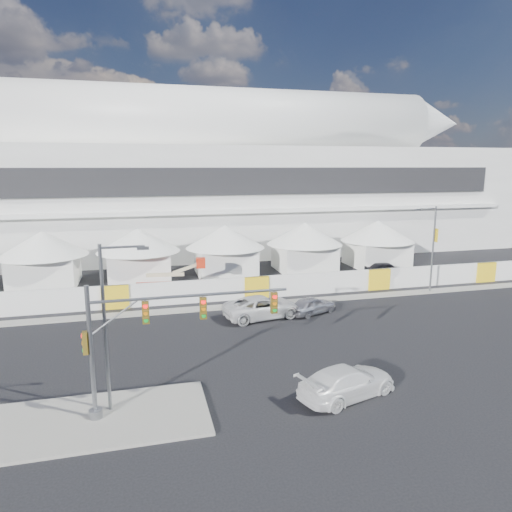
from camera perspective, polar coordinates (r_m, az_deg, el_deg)
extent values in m
plane|color=black|center=(26.36, -4.90, -14.92)|extent=(160.00, 160.00, 0.00)
cube|color=gray|center=(23.52, -18.98, -18.77)|extent=(10.00, 5.00, 0.15)
cube|color=gray|center=(44.55, 18.50, -4.40)|extent=(80.00, 1.20, 0.12)
cube|color=silver|center=(66.59, -4.22, 7.21)|extent=(80.00, 24.00, 14.00)
cube|color=black|center=(54.55, -1.96, 9.31)|extent=(68.00, 0.30, 3.20)
cube|color=white|center=(54.53, -1.88, 5.62)|extent=(72.00, 0.80, 0.50)
cylinder|color=white|center=(64.76, -4.03, 16.65)|extent=(57.60, 8.40, 8.40)
cylinder|color=white|center=(65.12, -2.23, 16.27)|extent=(51.60, 6.80, 6.80)
cylinder|color=white|center=(65.53, -0.45, 15.88)|extent=(45.60, 5.20, 5.20)
cone|color=white|center=(77.74, 21.42, 15.18)|extent=(8.00, 7.60, 7.60)
cube|color=white|center=(49.32, -24.87, -1.66)|extent=(6.00, 6.00, 3.00)
cone|color=white|center=(48.84, -25.13, 1.43)|extent=(8.40, 8.40, 2.40)
cube|color=white|center=(48.45, -14.36, -1.18)|extent=(6.00, 6.00, 3.00)
cone|color=white|center=(47.96, -14.52, 1.97)|extent=(8.40, 8.40, 2.40)
cube|color=white|center=(49.23, -3.84, -0.66)|extent=(6.00, 6.00, 3.00)
cone|color=white|center=(48.75, -3.88, 2.45)|extent=(8.40, 8.40, 2.40)
cube|color=white|center=(51.60, 6.03, -0.14)|extent=(6.00, 6.00, 3.00)
cone|color=white|center=(51.14, 6.09, 2.82)|extent=(8.40, 8.40, 2.40)
cube|color=white|center=(55.34, 14.80, 0.32)|extent=(6.00, 6.00, 3.00)
cone|color=white|center=(54.91, 14.94, 3.08)|extent=(8.40, 8.40, 2.40)
cube|color=white|center=(40.53, 0.05, -3.95)|extent=(70.00, 0.25, 2.00)
imported|color=#AFAFB4|center=(36.76, 7.05, -6.12)|extent=(3.07, 4.44, 1.40)
imported|color=silver|center=(35.54, 0.84, -6.38)|extent=(3.83, 6.54, 1.71)
imported|color=white|center=(24.51, 11.34, -15.15)|extent=(3.80, 5.91, 1.59)
imported|color=black|center=(50.35, 16.01, -1.63)|extent=(2.49, 4.85, 1.58)
cylinder|color=slate|center=(22.21, -19.90, -11.39)|extent=(0.21, 0.21, 6.32)
cylinder|color=slate|center=(23.48, -19.40, -18.08)|extent=(0.61, 0.61, 0.40)
cylinder|color=slate|center=(21.42, -8.00, -4.93)|extent=(9.17, 0.14, 0.14)
cube|color=#594714|center=(21.50, -13.64, -6.88)|extent=(0.32, 0.22, 1.05)
cube|color=#594714|center=(21.66, -6.62, -6.49)|extent=(0.32, 0.22, 1.05)
cube|color=#594714|center=(22.36, 2.26, -5.86)|extent=(0.32, 0.22, 1.05)
cube|color=#594714|center=(22.05, -20.56, -10.13)|extent=(0.22, 0.32, 1.05)
cylinder|color=slate|center=(22.44, -18.34, -8.72)|extent=(0.16, 0.16, 8.02)
cylinder|color=slate|center=(21.42, -16.35, 1.09)|extent=(1.96, 0.11, 0.11)
cube|color=slate|center=(21.42, -13.96, 0.97)|extent=(0.53, 0.22, 0.13)
cylinder|color=gray|center=(44.97, 21.24, 0.73)|extent=(0.16, 0.16, 8.03)
cylinder|color=gray|center=(43.91, 20.54, 5.60)|extent=(1.96, 0.11, 0.11)
cube|color=gray|center=(43.42, 19.56, 5.49)|extent=(0.54, 0.22, 0.13)
cube|color=yellow|center=(44.89, 21.59, 2.42)|extent=(0.03, 0.54, 1.25)
cube|color=red|center=(42.97, -12.66, -4.04)|extent=(3.37, 1.73, 0.99)
cube|color=beige|center=(42.69, -11.28, -2.27)|extent=(3.45, 0.62, 0.32)
cube|color=beige|center=(42.71, -8.64, -1.43)|extent=(2.68, 0.50, 1.10)
cube|color=red|center=(42.75, -6.97, -0.75)|extent=(0.88, 0.88, 0.90)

